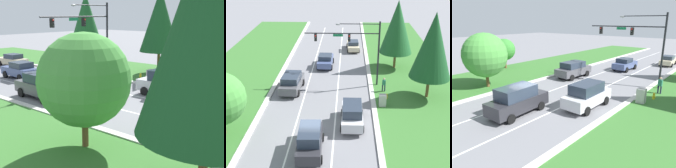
% 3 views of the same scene
% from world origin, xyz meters
% --- Properties ---
extents(ground_plane, '(160.00, 160.00, 0.00)m').
position_xyz_m(ground_plane, '(0.00, 0.00, 0.00)').
color(ground_plane, slate).
extents(curb_strip_right, '(0.50, 90.00, 0.15)m').
position_xyz_m(curb_strip_right, '(5.65, 0.00, 0.07)').
color(curb_strip_right, beige).
rests_on(curb_strip_right, ground_plane).
extents(curb_strip_left, '(0.50, 90.00, 0.15)m').
position_xyz_m(curb_strip_left, '(-5.65, 0.00, 0.07)').
color(curb_strip_left, beige).
rests_on(curb_strip_left, ground_plane).
extents(lane_stripe_inner_left, '(0.14, 81.00, 0.01)m').
position_xyz_m(lane_stripe_inner_left, '(-1.80, 0.00, 0.00)').
color(lane_stripe_inner_left, white).
rests_on(lane_stripe_inner_left, ground_plane).
extents(lane_stripe_inner_right, '(0.14, 81.00, 0.01)m').
position_xyz_m(lane_stripe_inner_right, '(1.80, 0.00, 0.00)').
color(lane_stripe_inner_right, white).
rests_on(lane_stripe_inner_right, ground_plane).
extents(traffic_signal_mast, '(8.48, 0.41, 7.60)m').
position_xyz_m(traffic_signal_mast, '(3.91, 12.09, 5.11)').
color(traffic_signal_mast, black).
rests_on(traffic_signal_mast, ground_plane).
extents(charcoal_suv, '(2.21, 4.95, 2.18)m').
position_xyz_m(charcoal_suv, '(0.03, -1.25, 1.10)').
color(charcoal_suv, '#28282D').
rests_on(charcoal_suv, ground_plane).
extents(champagne_sedan, '(2.09, 4.55, 1.55)m').
position_xyz_m(champagne_sedan, '(3.69, 25.71, 0.78)').
color(champagne_sedan, beige).
rests_on(champagne_sedan, ground_plane).
extents(graphite_suv, '(2.38, 4.94, 1.97)m').
position_xyz_m(graphite_suv, '(-3.39, 10.29, 1.02)').
color(graphite_suv, '#4C4C51').
rests_on(graphite_suv, ground_plane).
extents(slate_blue_sedan, '(2.17, 4.42, 1.73)m').
position_xyz_m(slate_blue_sedan, '(-0.14, 18.18, 0.88)').
color(slate_blue_sedan, '#475684').
rests_on(slate_blue_sedan, ground_plane).
extents(silver_suv, '(2.12, 4.64, 2.08)m').
position_xyz_m(silver_suv, '(3.39, 3.13, 1.06)').
color(silver_suv, silver).
rests_on(silver_suv, ground_plane).
extents(utility_cabinet, '(0.70, 0.60, 1.33)m').
position_xyz_m(utility_cabinet, '(6.53, 6.71, 0.66)').
color(utility_cabinet, '#9E9E99').
rests_on(utility_cabinet, ground_plane).
extents(pedestrian, '(0.41, 0.28, 1.69)m').
position_xyz_m(pedestrian, '(7.00, 10.27, 0.94)').
color(pedestrian, '#232842').
rests_on(pedestrian, ground_plane).
extents(fire_hydrant, '(0.34, 0.20, 0.70)m').
position_xyz_m(fire_hydrant, '(7.11, 8.31, 0.34)').
color(fire_hydrant, gold).
rests_on(fire_hydrant, ground_plane).
extents(conifer_near_right_tree, '(4.26, 4.26, 9.02)m').
position_xyz_m(conifer_near_right_tree, '(9.19, 17.96, 5.61)').
color(conifer_near_right_tree, brown).
rests_on(conifer_near_right_tree, ground_plane).
extents(oak_near_left_tree, '(4.55, 4.55, 5.72)m').
position_xyz_m(oak_near_left_tree, '(-7.80, 1.09, 3.44)').
color(oak_near_left_tree, brown).
rests_on(oak_near_left_tree, ground_plane).
extents(conifer_far_right_tree, '(4.30, 4.30, 9.29)m').
position_xyz_m(conifer_far_right_tree, '(11.55, 9.02, 5.84)').
color(conifer_far_right_tree, brown).
rests_on(conifer_far_right_tree, ground_plane).
extents(conifer_mid_left_tree, '(4.78, 4.78, 10.22)m').
position_xyz_m(conifer_mid_left_tree, '(-8.47, -5.32, 6.39)').
color(conifer_mid_left_tree, brown).
rests_on(conifer_mid_left_tree, ground_plane).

